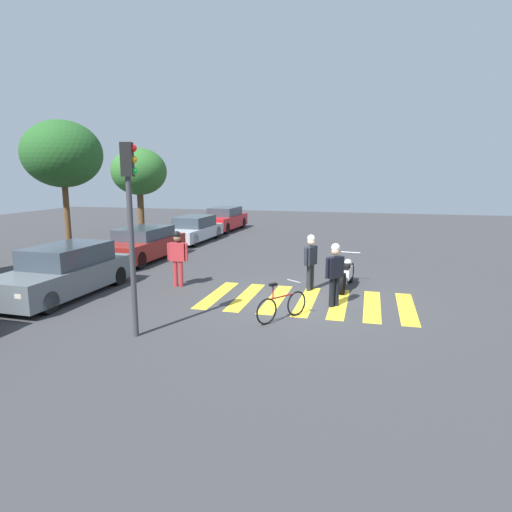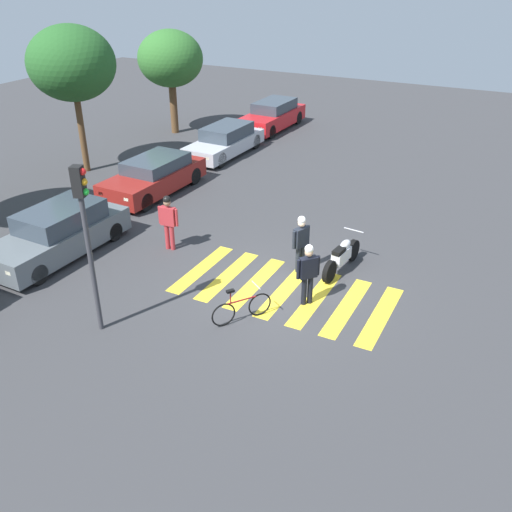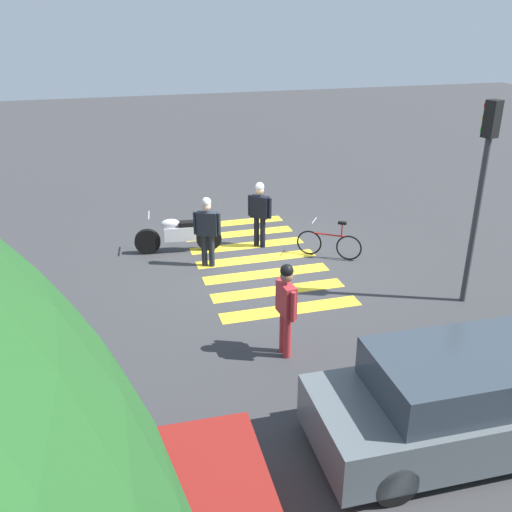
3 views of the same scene
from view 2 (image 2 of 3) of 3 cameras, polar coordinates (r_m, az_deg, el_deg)
The scene contains 14 objects.
ground_plane at distance 15.50m, azimuth 2.91°, elevation -3.55°, with size 60.00×60.00×0.00m, color #38383A.
police_motorcycle at distance 16.42m, azimuth 8.72°, elevation -0.05°, with size 2.21×0.62×1.04m.
leaning_bicycle at distance 14.09m, azimuth -1.48°, elevation -5.33°, with size 1.38×0.99×0.98m.
officer_on_foot at distance 14.49m, azimuth 5.31°, elevation -1.48°, with size 0.52×0.46×1.74m.
officer_by_motorcycle at distance 16.03m, azimuth 4.59°, elevation 1.64°, with size 0.62×0.36×1.74m.
pedestrian_bystander at distance 17.42m, azimuth -8.90°, elevation 3.75°, with size 0.24×0.67×1.79m.
crosswalk_stripes at distance 15.49m, azimuth 2.91°, elevation -3.53°, with size 3.02×5.85×0.01m.
car_grey_coupe at distance 18.09m, azimuth -19.42°, elevation 2.20°, with size 4.67×1.91×1.48m.
car_maroon_wagon at distance 22.15m, azimuth -10.31°, elevation 7.99°, with size 4.63×1.95×1.35m.
car_silver_sedan at distance 26.32m, azimuth -3.15°, elevation 11.59°, with size 4.63×1.84×1.34m.
car_red_convertible at distance 30.51m, azimuth 1.71°, elevation 14.06°, with size 4.74×1.84×1.45m.
traffic_light_pole at distance 13.14m, azimuth -16.91°, elevation 3.04°, with size 0.30×0.35×4.20m.
street_tree_far at distance 24.39m, azimuth -18.22°, elevation 18.07°, with size 3.44×3.44×5.88m.
street_tree_end at distance 29.54m, azimuth -8.69°, elevation 19.17°, with size 3.21×3.21×5.05m.
Camera 2 is at (-12.07, -5.31, 8.14)m, focal length 39.37 mm.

